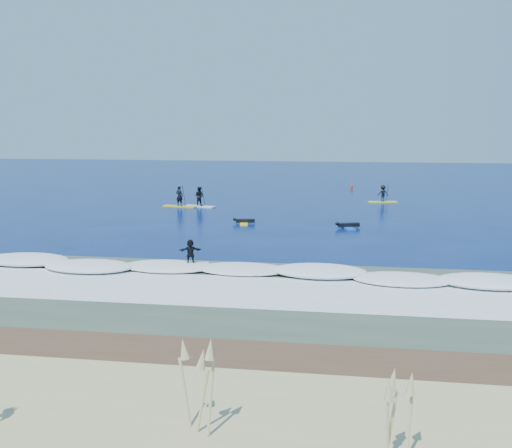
# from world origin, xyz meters

# --- Properties ---
(ground) EXTENTS (160.00, 160.00, 0.00)m
(ground) POSITION_xyz_m (0.00, 0.00, 0.00)
(ground) COLOR #03174A
(ground) RESTS_ON ground
(wet_sand_strip) EXTENTS (90.00, 5.00, 0.08)m
(wet_sand_strip) POSITION_xyz_m (0.00, -21.50, 0.00)
(wet_sand_strip) COLOR #4B3423
(wet_sand_strip) RESTS_ON ground
(shallow_water) EXTENTS (90.00, 13.00, 0.01)m
(shallow_water) POSITION_xyz_m (0.00, -14.00, 0.01)
(shallow_water) COLOR #364A39
(shallow_water) RESTS_ON ground
(breaking_wave) EXTENTS (40.00, 6.00, 0.30)m
(breaking_wave) POSITION_xyz_m (0.00, -10.00, 0.00)
(breaking_wave) COLOR white
(breaking_wave) RESTS_ON ground
(whitewater) EXTENTS (34.00, 5.00, 0.02)m
(whitewater) POSITION_xyz_m (0.00, -13.00, 0.00)
(whitewater) COLOR silver
(whitewater) RESTS_ON ground
(dune_grass) EXTENTS (40.00, 4.00, 1.70)m
(dune_grass) POSITION_xyz_m (0.00, -27.00, 1.85)
(dune_grass) COLOR #C9C07C
(dune_grass) RESTS_ON dune
(sup_paddler_left) EXTENTS (3.29, 1.40, 2.24)m
(sup_paddler_left) POSITION_xyz_m (-8.68, 12.73, 0.70)
(sup_paddler_left) COLOR gold
(sup_paddler_left) RESTS_ON ground
(sup_paddler_center) EXTENTS (3.16, 1.63, 2.15)m
(sup_paddler_center) POSITION_xyz_m (-6.90, 13.08, 0.81)
(sup_paddler_center) COLOR white
(sup_paddler_center) RESTS_ON ground
(sup_paddler_right) EXTENTS (2.86, 1.19, 1.95)m
(sup_paddler_right) POSITION_xyz_m (10.09, 18.59, 0.76)
(sup_paddler_right) COLOR yellow
(sup_paddler_right) RESTS_ON ground
(prone_paddler_near) EXTENTS (1.69, 2.18, 0.44)m
(prone_paddler_near) POSITION_xyz_m (-1.31, 4.82, 0.15)
(prone_paddler_near) COLOR yellow
(prone_paddler_near) RESTS_ON ground
(prone_paddler_far) EXTENTS (1.80, 2.37, 0.48)m
(prone_paddler_far) POSITION_xyz_m (6.54, 4.08, 0.16)
(prone_paddler_far) COLOR blue
(prone_paddler_far) RESTS_ON ground
(wave_surfer) EXTENTS (2.00, 1.07, 1.40)m
(wave_surfer) POSITION_xyz_m (-1.84, -9.15, 0.80)
(wave_surfer) COLOR silver
(wave_surfer) RESTS_ON breaking_wave
(marker_buoy) EXTENTS (0.29, 0.29, 0.69)m
(marker_buoy) POSITION_xyz_m (7.29, 29.46, 0.30)
(marker_buoy) COLOR red
(marker_buoy) RESTS_ON ground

